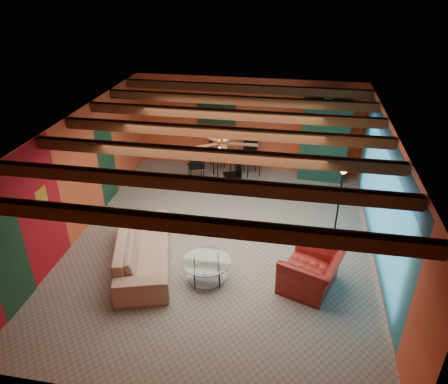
% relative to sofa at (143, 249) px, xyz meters
% --- Properties ---
extents(room, '(6.52, 8.01, 2.71)m').
position_rel_sofa_xyz_m(room, '(1.43, 1.19, 1.99)').
color(room, gray).
rests_on(room, ground).
extents(sofa, '(1.70, 2.74, 0.75)m').
position_rel_sofa_xyz_m(sofa, '(0.00, 0.00, 0.00)').
color(sofa, tan).
rests_on(sofa, ground).
extents(armchair, '(1.34, 1.43, 0.75)m').
position_rel_sofa_xyz_m(armchair, '(3.35, -0.08, 0.00)').
color(armchair, maroon).
rests_on(armchair, ground).
extents(coffee_table, '(1.14, 1.14, 0.48)m').
position_rel_sofa_xyz_m(coffee_table, '(1.36, -0.26, -0.13)').
color(coffee_table, white).
rests_on(coffee_table, ground).
extents(dining_table, '(2.77, 2.77, 1.09)m').
position_rel_sofa_xyz_m(dining_table, '(0.92, 4.21, 0.17)').
color(dining_table, silver).
rests_on(dining_table, ground).
extents(armoire, '(1.28, 0.69, 2.17)m').
position_rel_sofa_xyz_m(armoire, '(3.63, 4.78, 0.71)').
color(armoire, brown).
rests_on(armoire, ground).
extents(floor_lamp, '(0.53, 0.53, 2.11)m').
position_rel_sofa_xyz_m(floor_lamp, '(3.81, 1.05, 0.68)').
color(floor_lamp, black).
rests_on(floor_lamp, ground).
extents(ceiling_fan, '(1.50, 1.50, 0.44)m').
position_rel_sofa_xyz_m(ceiling_fan, '(1.43, 1.08, 1.99)').
color(ceiling_fan, '#472614').
rests_on(ceiling_fan, ceiling).
extents(painting, '(1.05, 0.03, 0.65)m').
position_rel_sofa_xyz_m(painting, '(0.53, 5.04, 1.28)').
color(painting, black).
rests_on(painting, wall_back).
extents(potted_plant, '(0.57, 0.54, 0.50)m').
position_rel_sofa_xyz_m(potted_plant, '(3.63, 4.78, 2.05)').
color(potted_plant, '#26661E').
rests_on(potted_plant, armoire).
extents(vase, '(0.24, 0.24, 0.20)m').
position_rel_sofa_xyz_m(vase, '(0.92, 4.21, 0.82)').
color(vase, orange).
rests_on(vase, dining_table).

